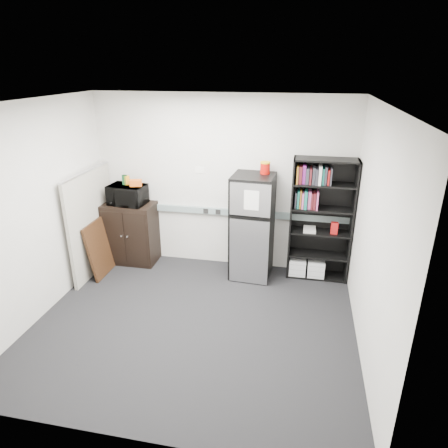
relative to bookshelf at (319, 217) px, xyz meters
name	(u,v)px	position (x,y,z in m)	size (l,w,h in m)	color
floor	(194,323)	(-1.51, -1.57, -0.97)	(4.00, 4.00, 0.00)	black
wall_back	(222,184)	(-1.51, 0.18, 0.38)	(4.00, 0.02, 2.70)	silver
wall_right	(373,239)	(0.49, -1.57, 0.38)	(0.02, 3.50, 2.70)	silver
wall_left	(36,213)	(-3.51, -1.57, 0.38)	(0.02, 3.50, 2.70)	silver
ceiling	(187,103)	(-1.51, -1.57, 1.73)	(4.00, 3.50, 0.02)	white
electrical_raceway	(221,212)	(-1.51, 0.15, -0.07)	(3.92, 0.05, 0.10)	gray
wall_note	(200,170)	(-1.86, 0.18, 0.58)	(0.14, 0.00, 0.10)	white
bookshelf	(319,217)	(0.00, 0.00, 0.00)	(0.90, 0.34, 1.85)	black
cubicle_partition	(92,223)	(-3.41, -0.49, -0.16)	(0.06, 1.30, 1.62)	#A29E90
cabinet	(131,233)	(-2.97, -0.07, -0.47)	(0.80, 0.53, 1.00)	black
microwave	(127,195)	(-2.97, -0.08, 0.19)	(0.56, 0.38, 0.31)	black
snack_box_a	(125,180)	(-3.01, -0.05, 0.42)	(0.07, 0.05, 0.15)	#205C1A
snack_box_b	(125,180)	(-3.01, -0.05, 0.42)	(0.07, 0.05, 0.15)	#0C371A
snack_box_c	(127,180)	(-2.97, -0.05, 0.41)	(0.07, 0.05, 0.14)	orange
snack_bag	(136,183)	(-2.81, -0.10, 0.39)	(0.18, 0.10, 0.10)	#DC5A16
refrigerator	(252,227)	(-0.98, -0.15, -0.17)	(0.64, 0.66, 1.60)	black
coffee_can	(265,167)	(-0.83, -0.02, 0.72)	(0.14, 0.14, 0.19)	#A90E07
framed_poster	(101,248)	(-3.28, -0.55, -0.54)	(0.18, 0.67, 0.86)	black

